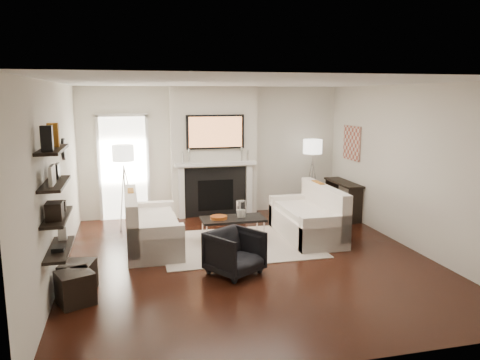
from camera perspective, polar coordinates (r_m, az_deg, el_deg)
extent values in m
plane|color=black|center=(7.39, 1.13, -9.62)|extent=(6.00, 6.00, 0.00)
plane|color=white|center=(6.95, 1.21, 11.80)|extent=(6.00, 6.00, 0.00)
plane|color=silver|center=(9.95, -3.31, 3.53)|extent=(5.50, 0.00, 5.50)
plane|color=silver|center=(4.29, 11.64, -5.70)|extent=(5.50, 0.00, 5.50)
plane|color=silver|center=(6.88, -21.55, -0.20)|extent=(0.00, 6.00, 6.00)
plane|color=silver|center=(8.19, 20.09, 1.47)|extent=(0.00, 6.00, 6.00)
cube|color=silver|center=(9.83, -3.18, 3.45)|extent=(1.80, 0.25, 2.70)
cube|color=black|center=(9.83, -2.98, -1.45)|extent=(1.30, 0.02, 1.04)
cube|color=black|center=(9.84, -2.98, -1.86)|extent=(0.75, 0.02, 0.65)
cube|color=white|center=(9.69, -7.14, -1.51)|extent=(0.12, 0.08, 1.10)
cube|color=white|center=(9.95, 1.12, -1.12)|extent=(0.12, 0.08, 1.10)
cube|color=white|center=(9.68, -2.96, 1.97)|extent=(1.70, 0.18, 0.07)
cube|color=black|center=(9.63, -3.03, 5.88)|extent=(1.20, 0.06, 0.70)
cube|color=#BF723F|center=(9.60, -2.99, 5.86)|extent=(1.10, 0.00, 0.62)
cylinder|color=silver|center=(9.57, -6.22, 2.95)|extent=(0.04, 0.04, 0.30)
cylinder|color=silver|center=(9.56, -6.99, 2.74)|extent=(0.04, 0.04, 0.24)
cylinder|color=silver|center=(9.78, 0.19, 3.16)|extent=(0.04, 0.04, 0.30)
cylinder|color=silver|center=(9.81, 0.93, 3.01)|extent=(0.04, 0.04, 0.24)
cube|color=white|center=(9.80, -13.97, 1.37)|extent=(0.90, 0.02, 2.10)
cube|color=white|center=(9.80, -16.77, 1.23)|extent=(0.06, 0.06, 2.16)
cube|color=white|center=(9.79, -11.16, 1.47)|extent=(0.06, 0.06, 2.16)
cube|color=white|center=(9.68, -14.24, 7.68)|extent=(1.02, 0.06, 0.06)
cube|color=#BDAA9A|center=(8.06, -0.19, -7.86)|extent=(2.60, 2.00, 0.01)
cube|color=white|center=(8.00, -10.53, -6.66)|extent=(0.85, 1.80, 0.42)
cube|color=white|center=(7.90, -13.04, -4.58)|extent=(0.18, 1.80, 0.80)
cube|color=white|center=(7.20, -10.16, -7.82)|extent=(0.85, 0.18, 0.60)
cube|color=white|center=(8.75, -10.87, -4.58)|extent=(0.85, 0.18, 0.60)
cube|color=white|center=(7.93, -10.23, -4.84)|extent=(0.63, 1.44, 0.10)
cube|color=#A55E14|center=(8.15, -13.14, -2.66)|extent=(0.10, 0.42, 0.42)
cube|color=black|center=(7.56, -13.06, -3.73)|extent=(0.10, 0.40, 0.40)
cube|color=white|center=(8.52, 8.09, -5.53)|extent=(0.85, 1.80, 0.42)
cube|color=white|center=(8.57, 10.22, -3.32)|extent=(0.18, 1.80, 0.80)
cube|color=white|center=(7.78, 10.33, -6.44)|extent=(0.85, 0.18, 0.60)
cube|color=white|center=(9.23, 6.23, -3.68)|extent=(0.85, 0.18, 0.60)
cube|color=white|center=(8.43, 7.81, -3.86)|extent=(0.63, 1.44, 0.10)
cube|color=#A55E14|center=(8.79, 9.47, -1.59)|extent=(0.10, 0.42, 0.42)
cube|color=black|center=(8.26, 11.11, -2.48)|extent=(0.10, 0.40, 0.40)
cube|color=black|center=(8.15, -0.87, -4.78)|extent=(1.10, 0.55, 0.04)
cylinder|color=silver|center=(7.90, -4.06, -6.86)|extent=(0.02, 0.02, 0.38)
cylinder|color=silver|center=(8.12, 2.95, -6.37)|extent=(0.02, 0.02, 0.38)
cylinder|color=silver|center=(8.32, -4.58, -5.99)|extent=(0.02, 0.02, 0.38)
cylinder|color=silver|center=(8.53, 2.09, -5.56)|extent=(0.02, 0.02, 0.38)
cylinder|color=white|center=(8.14, 0.16, -3.62)|extent=(0.18, 0.18, 0.31)
cylinder|color=white|center=(8.16, 0.16, -4.07)|extent=(0.09, 0.09, 0.14)
cylinder|color=#C45D20|center=(8.08, -2.60, -4.57)|extent=(0.29, 0.29, 0.05)
imported|color=black|center=(6.72, -0.64, -8.58)|extent=(0.90, 0.89, 0.69)
cylinder|color=silver|center=(9.19, -13.84, -2.06)|extent=(0.02, 0.02, 1.20)
cylinder|color=white|center=(9.05, -14.07, 3.21)|extent=(0.40, 0.40, 0.30)
cylinder|color=silver|center=(9.19, -13.15, -2.03)|extent=(0.25, 0.02, 1.23)
cylinder|color=silver|center=(9.28, -14.18, -1.95)|extent=(0.14, 0.22, 1.23)
cylinder|color=silver|center=(9.10, -14.18, -2.20)|extent=(0.14, 0.22, 1.23)
cylinder|color=silver|center=(10.16, 8.72, -0.72)|extent=(0.02, 0.02, 1.20)
cylinder|color=white|center=(10.03, 8.85, 4.05)|extent=(0.40, 0.40, 0.30)
cylinder|color=silver|center=(10.20, 9.29, -0.69)|extent=(0.25, 0.02, 1.23)
cylinder|color=silver|center=(10.22, 8.23, -0.63)|extent=(0.14, 0.22, 1.23)
cylinder|color=silver|center=(10.05, 8.64, -0.83)|extent=(0.14, 0.22, 1.23)
cube|color=black|center=(9.94, 12.51, -0.32)|extent=(0.35, 1.20, 0.04)
cube|color=black|center=(9.54, 13.88, -3.13)|extent=(0.30, 0.04, 0.71)
cube|color=black|center=(10.50, 11.11, -1.80)|extent=(0.30, 0.04, 0.71)
cube|color=#AC6D56|center=(9.91, 13.48, 4.40)|extent=(0.03, 0.70, 0.70)
cube|color=black|center=(6.05, -21.14, -7.90)|extent=(0.25, 1.00, 0.03)
cube|color=black|center=(5.94, -21.39, -4.22)|extent=(0.25, 1.00, 0.04)
cube|color=black|center=(5.86, -21.64, -0.43)|extent=(0.25, 1.00, 0.04)
cube|color=black|center=(5.80, -21.90, 3.45)|extent=(0.25, 1.00, 0.04)
cube|color=black|center=(5.46, -22.49, 4.69)|extent=(0.12, 0.10, 0.28)
cube|color=#A55E14|center=(5.93, -21.82, 5.12)|extent=(0.12, 0.10, 0.28)
cube|color=white|center=(5.69, -21.94, 0.54)|extent=(0.04, 0.30, 0.22)
cube|color=black|center=(6.12, -21.37, 1.03)|extent=(0.04, 0.22, 0.18)
cube|color=black|center=(5.75, -21.68, -3.51)|extent=(0.18, 0.25, 0.20)
cube|color=black|center=(6.16, -21.15, -2.97)|extent=(0.15, 0.12, 0.12)
cube|color=black|center=(5.96, -21.27, -7.76)|extent=(0.14, 0.20, 0.05)
cube|color=white|center=(6.35, -20.82, -6.02)|extent=(0.10, 0.10, 0.18)
cylinder|color=black|center=(7.71, -20.71, 3.54)|extent=(0.04, 0.34, 0.34)
cylinder|color=white|center=(7.71, -20.53, 3.55)|extent=(0.01, 0.29, 0.29)
cube|color=black|center=(6.52, -19.14, -11.11)|extent=(0.49, 0.49, 0.40)
cube|color=black|center=(6.19, -19.44, -12.30)|extent=(0.52, 0.52, 0.40)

